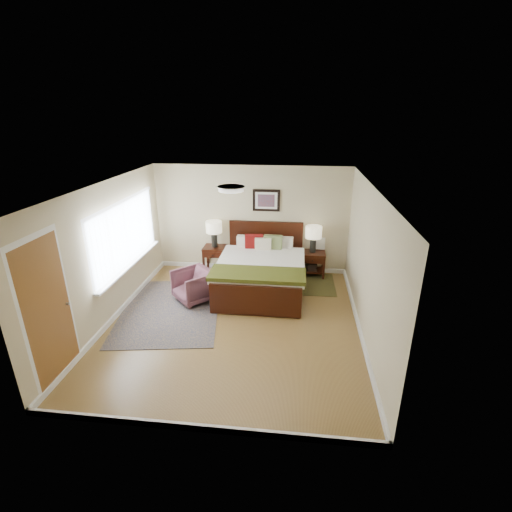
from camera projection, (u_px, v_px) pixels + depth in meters
The scene contains 18 objects.
floor at pixel (234, 323), 6.78m from camera, with size 5.00×5.00×0.00m, color olive.
back_wall at pixel (251, 220), 8.63m from camera, with size 4.50×0.04×2.50m, color #C0B48B.
front_wall at pixel (193, 345), 4.01m from camera, with size 4.50×0.04×2.50m, color #C0B48B.
left_wall at pixel (108, 254), 6.56m from camera, with size 0.04×5.00×2.50m, color #C0B48B.
right_wall at pixel (368, 265), 6.08m from camera, with size 0.04×5.00×2.50m, color #C0B48B.
ceiling at pixel (231, 186), 5.87m from camera, with size 4.50×5.00×0.02m, color white.
window at pixel (127, 235), 7.16m from camera, with size 0.11×2.72×1.32m.
door at pixel (48, 313), 5.01m from camera, with size 0.06×1.00×2.18m.
ceil_fixture at pixel (231, 188), 5.88m from camera, with size 0.44×0.44×0.08m.
bed at pixel (261, 266), 7.83m from camera, with size 1.84×2.24×1.21m.
wall_art at pixel (266, 200), 8.40m from camera, with size 0.62×0.05×0.50m.
nightstand_left at pixel (215, 252), 8.76m from camera, with size 0.53×0.47×0.63m.
nightstand_right at pixel (312, 262), 8.58m from camera, with size 0.59×0.44×0.59m.
lamp_left at pixel (214, 229), 8.58m from camera, with size 0.37×0.37×0.61m.
lamp_right at pixel (314, 234), 8.35m from camera, with size 0.37×0.37×0.61m.
armchair at pixel (194, 286), 7.48m from camera, with size 0.69×0.71×0.65m, color brown.
rug_persian at pixel (171, 310), 7.21m from camera, with size 1.84×2.59×0.01m, color #0B1538.
rug_navy at pixel (317, 284), 8.28m from camera, with size 0.78×1.16×0.01m, color black.
Camera 1 is at (1.06, -5.78, 3.61)m, focal length 26.00 mm.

